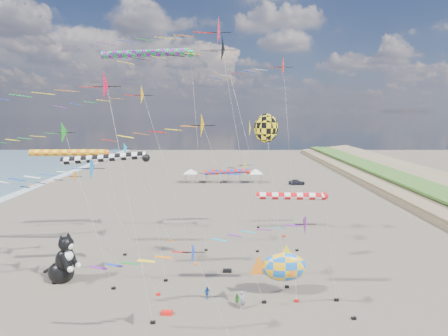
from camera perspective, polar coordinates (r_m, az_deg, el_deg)
delta_kite_0 at (r=23.85m, az=-9.54°, el=-14.35°), size 10.01×1.70×8.13m
delta_kite_1 at (r=38.90m, az=-23.52°, el=-1.97°), size 8.74×1.50×10.52m
delta_kite_2 at (r=27.31m, az=10.24°, el=-9.28°), size 11.00×1.80×9.04m
delta_kite_3 at (r=44.47m, az=-16.05°, el=2.47°), size 11.04×1.72×12.69m
delta_kite_4 at (r=27.97m, az=-3.95°, el=6.48°), size 12.00×2.12×16.42m
delta_kite_5 at (r=31.50m, az=-20.02°, el=-0.21°), size 11.64×2.18×12.90m
delta_kite_6 at (r=33.50m, az=-25.20°, el=4.73°), size 10.61×2.21×15.65m
delta_kite_7 at (r=39.90m, az=7.86°, el=15.77°), size 10.49×2.43×22.45m
delta_kite_8 at (r=39.82m, az=-1.02°, el=20.82°), size 16.11×3.21×26.20m
delta_kite_9 at (r=26.85m, az=-22.02°, el=11.91°), size 12.73×2.30×19.40m
delta_kite_10 at (r=33.55m, az=0.94°, el=18.83°), size 14.16×2.81×23.60m
delta_kite_11 at (r=36.53m, az=-13.60°, el=11.09°), size 12.82×2.18×19.14m
delta_kite_12 at (r=44.76m, az=4.08°, el=-0.01°), size 9.75×1.87×10.47m
windsock_0 at (r=48.33m, az=0.84°, el=-0.65°), size 7.74×0.71×8.48m
windsock_1 at (r=29.65m, az=11.42°, el=-4.65°), size 7.35×0.65×9.75m
windsock_2 at (r=40.61m, az=-11.90°, el=17.73°), size 11.26×0.83×23.00m
windsock_3 at (r=33.80m, az=-18.34°, el=1.45°), size 9.37×0.73×12.49m
windsock_4 at (r=41.77m, az=-23.59°, el=2.24°), size 10.06×0.76×12.28m
angelfish_kite at (r=32.78m, az=6.54°, el=6.26°), size 3.74×3.02×16.14m
cat_inflatable at (r=38.02m, az=-24.82°, el=-13.04°), size 4.14×3.16×5.01m
fish_inflatable at (r=32.50m, az=9.67°, el=-15.62°), size 5.32×2.13×4.80m
person_adult at (r=31.16m, az=3.03°, el=-20.77°), size 0.69×0.63×1.57m
child_green at (r=31.76m, az=2.16°, el=-20.71°), size 0.63×0.60×1.03m
child_blue at (r=32.70m, az=-2.80°, el=-19.65°), size 0.72×0.58×1.15m
kite_bag_0 at (r=41.44m, az=8.76°, el=-13.92°), size 0.90×0.44×0.30m
kite_bag_2 at (r=31.12m, az=-9.30°, el=-22.30°), size 0.90×0.44×0.30m
kite_bag_3 at (r=37.45m, az=0.54°, el=-16.43°), size 0.90×0.44×0.30m
tent_row at (r=80.35m, az=-0.15°, el=-0.25°), size 19.20×4.20×3.80m
parked_car at (r=80.55m, az=11.77°, el=-2.25°), size 3.69×1.64×1.23m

